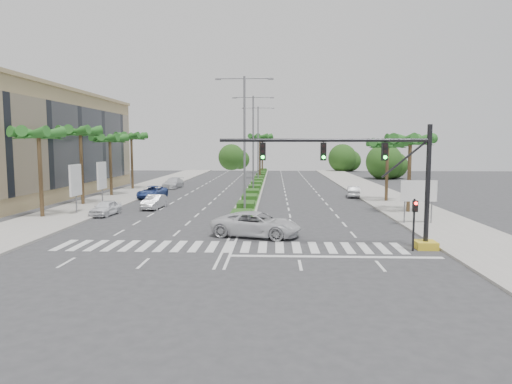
% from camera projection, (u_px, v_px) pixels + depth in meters
% --- Properties ---
extents(ground, '(160.00, 160.00, 0.00)m').
position_uv_depth(ground, '(229.00, 247.00, 27.06)').
color(ground, '#333335').
rests_on(ground, ground).
extents(footpath_right, '(6.00, 120.00, 0.15)m').
position_uv_depth(footpath_right, '(398.00, 204.00, 46.30)').
color(footpath_right, gray).
rests_on(footpath_right, ground).
extents(footpath_left, '(6.00, 120.00, 0.15)m').
position_uv_depth(footpath_left, '(103.00, 202.00, 47.56)').
color(footpath_left, gray).
rests_on(footpath_left, ground).
extents(median, '(2.20, 75.00, 0.20)m').
position_uv_depth(median, '(258.00, 183.00, 71.77)').
color(median, gray).
rests_on(median, ground).
extents(median_grass, '(1.80, 75.00, 0.04)m').
position_uv_depth(median_grass, '(258.00, 182.00, 71.76)').
color(median_grass, '#2D551D').
rests_on(median_grass, median).
extents(building, '(12.00, 36.00, 12.00)m').
position_uv_depth(building, '(30.00, 145.00, 53.36)').
color(building, tan).
rests_on(building, ground).
extents(signal_gantry, '(12.60, 1.20, 7.20)m').
position_uv_depth(signal_gantry, '(388.00, 190.00, 26.32)').
color(signal_gantry, gold).
rests_on(signal_gantry, ground).
extents(pedestrian_signal, '(0.28, 0.36, 3.00)m').
position_uv_depth(pedestrian_signal, '(414.00, 216.00, 25.74)').
color(pedestrian_signal, black).
rests_on(pedestrian_signal, ground).
extents(direction_sign, '(2.70, 0.11, 3.40)m').
position_uv_depth(direction_sign, '(419.00, 193.00, 34.19)').
color(direction_sign, slate).
rests_on(direction_sign, ground).
extents(billboard_near, '(0.18, 2.10, 4.35)m').
position_uv_depth(billboard_near, '(75.00, 181.00, 39.29)').
color(billboard_near, slate).
rests_on(billboard_near, ground).
extents(billboard_far, '(0.18, 2.10, 4.35)m').
position_uv_depth(billboard_far, '(102.00, 176.00, 45.25)').
color(billboard_far, slate).
rests_on(billboard_far, ground).
extents(palm_left_near, '(4.57, 4.68, 7.55)m').
position_uv_depth(palm_left_near, '(39.00, 137.00, 37.00)').
color(palm_left_near, brown).
rests_on(palm_left_near, ground).
extents(palm_left_mid, '(4.57, 4.68, 7.95)m').
position_uv_depth(palm_left_mid, '(80.00, 134.00, 44.91)').
color(palm_left_mid, brown).
rests_on(palm_left_mid, ground).
extents(palm_left_far, '(4.57, 4.68, 7.35)m').
position_uv_depth(palm_left_far, '(110.00, 141.00, 52.92)').
color(palm_left_far, brown).
rests_on(palm_left_far, ground).
extents(palm_left_end, '(4.57, 4.68, 7.75)m').
position_uv_depth(palm_left_end, '(131.00, 138.00, 60.83)').
color(palm_left_end, brown).
rests_on(palm_left_end, ground).
extents(palm_right_near, '(4.57, 4.68, 7.05)m').
position_uv_depth(palm_right_near, '(410.00, 143.00, 39.73)').
color(palm_right_near, brown).
rests_on(palm_right_near, ground).
extents(palm_right_far, '(4.57, 4.68, 6.75)m').
position_uv_depth(palm_right_far, '(388.00, 146.00, 47.71)').
color(palm_right_far, brown).
rests_on(palm_right_far, ground).
extents(palm_median_a, '(4.57, 4.68, 8.05)m').
position_uv_depth(palm_median_a, '(260.00, 138.00, 80.98)').
color(palm_median_a, brown).
rests_on(palm_median_a, ground).
extents(palm_median_b, '(4.57, 4.68, 8.05)m').
position_uv_depth(palm_median_b, '(262.00, 139.00, 95.89)').
color(palm_median_b, brown).
rests_on(palm_median_b, ground).
extents(streetlight_near, '(5.10, 0.25, 12.00)m').
position_uv_depth(streetlight_near, '(245.00, 136.00, 40.27)').
color(streetlight_near, slate).
rests_on(streetlight_near, ground).
extents(streetlight_mid, '(5.10, 0.25, 12.00)m').
position_uv_depth(streetlight_mid, '(253.00, 138.00, 56.17)').
color(streetlight_mid, slate).
rests_on(streetlight_mid, ground).
extents(streetlight_far, '(5.10, 0.25, 12.00)m').
position_uv_depth(streetlight_far, '(258.00, 140.00, 72.07)').
color(streetlight_far, slate).
rests_on(streetlight_far, ground).
extents(car_parked_a, '(1.95, 3.96, 1.30)m').
position_uv_depth(car_parked_a, '(106.00, 208.00, 39.04)').
color(car_parked_a, white).
rests_on(car_parked_a, ground).
extents(car_parked_b, '(1.80, 4.11, 1.31)m').
position_uv_depth(car_parked_b, '(154.00, 202.00, 43.12)').
color(car_parked_b, silver).
rests_on(car_parked_b, ground).
extents(car_parked_c, '(2.77, 5.17, 1.38)m').
position_uv_depth(car_parked_c, '(152.00, 192.00, 51.72)').
color(car_parked_c, '#304892').
rests_on(car_parked_c, ground).
extents(car_parked_d, '(2.46, 5.07, 1.42)m').
position_uv_depth(car_parked_d, '(173.00, 183.00, 63.79)').
color(car_parked_d, silver).
rests_on(car_parked_d, ground).
extents(car_crossing, '(6.34, 4.10, 1.62)m').
position_uv_depth(car_crossing, '(257.00, 224.00, 30.09)').
color(car_crossing, silver).
rests_on(car_crossing, ground).
extents(car_right, '(1.83, 4.02, 1.28)m').
position_uv_depth(car_right, '(353.00, 192.00, 52.74)').
color(car_right, silver).
rests_on(car_right, ground).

